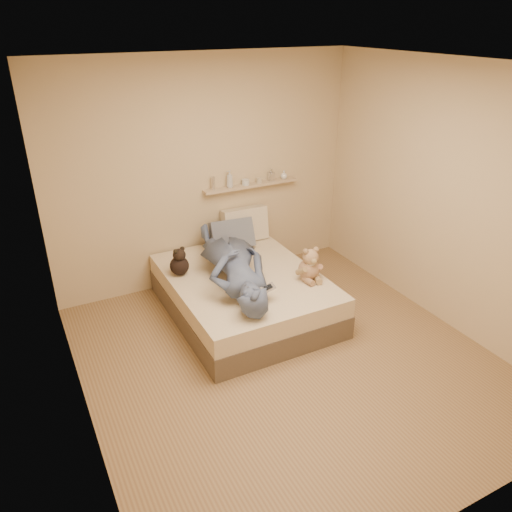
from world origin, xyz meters
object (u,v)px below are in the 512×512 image
game_console (268,288)px  dark_plush (179,263)px  teddy_bear (310,267)px  wall_shelf (251,185)px  pillow_cream (245,224)px  person (234,264)px  pillow_grey (232,234)px  bed (244,294)px

game_console → dark_plush: dark_plush is taller
teddy_bear → wall_shelf: size_ratio=0.31×
pillow_cream → person: bearing=-122.4°
pillow_grey → wall_shelf: (0.36, 0.22, 0.48)m
teddy_bear → wall_shelf: (-0.02, 1.30, 0.50)m
game_console → pillow_cream: (0.45, 1.41, 0.05)m
teddy_bear → bed: bearing=145.5°
teddy_bear → pillow_cream: bearing=96.7°
person → wall_shelf: 1.27m
game_console → pillow_cream: 1.48m
teddy_bear → dark_plush: (-1.15, 0.72, -0.02)m
bed → dark_plush: bearing=150.3°
dark_plush → person: bearing=-41.5°
game_console → teddy_bear: size_ratio=0.49×
wall_shelf → game_console: bearing=-111.3°
game_console → dark_plush: bearing=121.3°
person → wall_shelf: bearing=-114.0°
teddy_bear → dark_plush: teddy_bear is taller
game_console → pillow_grey: bearing=80.3°
pillow_cream → wall_shelf: size_ratio=0.46×
person → bed: bearing=-146.1°
bed → pillow_cream: (0.42, 0.83, 0.43)m
bed → teddy_bear: (0.57, -0.39, 0.38)m
dark_plush → person: size_ratio=0.19×
game_console → teddy_bear: teddy_bear is taller
bed → pillow_cream: pillow_cream is taller
bed → wall_shelf: (0.55, 0.91, 0.88)m
pillow_cream → pillow_grey: size_ratio=1.10×
wall_shelf → bed: bearing=-121.2°
game_console → teddy_bear: (0.60, 0.19, 0.00)m
teddy_bear → pillow_cream: 1.23m
pillow_grey → pillow_cream: bearing=30.9°
game_console → person: person is taller
bed → dark_plush: 0.77m
pillow_grey → person: person is taller
bed → wall_shelf: size_ratio=1.58×
pillow_grey → wall_shelf: wall_shelf is taller
game_console → teddy_bear: bearing=17.9°
pillow_cream → wall_shelf: wall_shelf is taller
game_console → dark_plush: size_ratio=0.58×
dark_plush → pillow_grey: pillow_grey is taller
wall_shelf → pillow_cream: bearing=-148.2°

